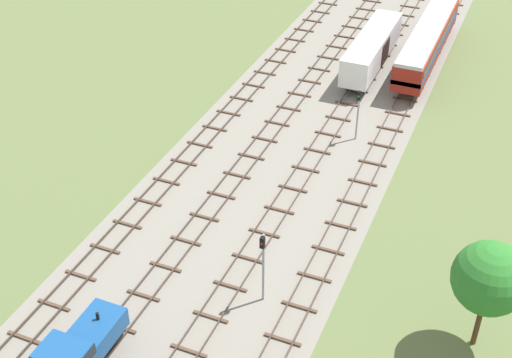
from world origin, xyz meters
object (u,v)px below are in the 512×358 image
Objects in this scene: diesel_railcar_centre_midfar at (428,40)px; freight_boxcar_centre_left_mid at (372,48)px; signal_post_near at (263,260)px; signal_post_nearest at (358,108)px.

freight_boxcar_centre_left_mid is at bearing -140.82° from diesel_railcar_centre_midfar.
signal_post_near is (2.43, -35.30, 1.02)m from freight_boxcar_centre_left_mid.
signal_post_near is (-2.44, -39.28, 0.87)m from diesel_railcar_centre_midfar.
diesel_railcar_centre_midfar is at bearing 82.18° from signal_post_nearest.
signal_post_nearest is at bearing -97.82° from diesel_railcar_centre_midfar.
signal_post_near is at bearing -90.00° from signal_post_nearest.
signal_post_nearest is 0.89× the size of signal_post_near.
diesel_railcar_centre_midfar is 4.20× the size of signal_post_nearest.
diesel_railcar_centre_midfar is at bearing 86.44° from signal_post_near.
signal_post_near reaches higher than freight_boxcar_centre_left_mid.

